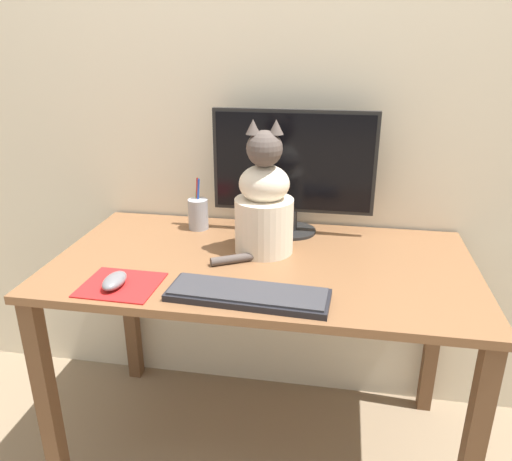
{
  "coord_description": "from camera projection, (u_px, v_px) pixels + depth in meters",
  "views": [
    {
      "loc": [
        0.22,
        -1.39,
        1.39
      ],
      "look_at": [
        -0.01,
        -0.09,
        0.87
      ],
      "focal_mm": 35.0,
      "sensor_mm": 36.0,
      "label": 1
    }
  ],
  "objects": [
    {
      "name": "computer_mouse_left",
      "position": [
        114.0,
        281.0,
        1.37
      ],
      "size": [
        0.06,
        0.1,
        0.03
      ],
      "color": "slate",
      "rests_on": "mousepad_left"
    },
    {
      "name": "pen_cup",
      "position": [
        198.0,
        214.0,
        1.78
      ],
      "size": [
        0.07,
        0.07,
        0.18
      ],
      "color": "#99999E",
      "rests_on": "desk"
    },
    {
      "name": "wall_back",
      "position": [
        281.0,
        79.0,
        1.71
      ],
      "size": [
        7.0,
        0.04,
        2.5
      ],
      "color": "beige",
      "rests_on": "ground_plane"
    },
    {
      "name": "keyboard",
      "position": [
        246.0,
        294.0,
        1.32
      ],
      "size": [
        0.44,
        0.16,
        0.02
      ],
      "rotation": [
        0.0,
        0.0,
        -0.06
      ],
      "color": "black",
      "rests_on": "desk"
    },
    {
      "name": "mousepad_left",
      "position": [
        121.0,
        285.0,
        1.39
      ],
      "size": [
        0.21,
        0.19,
        0.0
      ],
      "rotation": [
        0.0,
        0.0,
        -0.02
      ],
      "color": "red",
      "rests_on": "desk"
    },
    {
      "name": "cat",
      "position": [
        264.0,
        205.0,
        1.56
      ],
      "size": [
        0.25,
        0.26,
        0.42
      ],
      "rotation": [
        0.0,
        0.0,
        0.15
      ],
      "color": "beige",
      "rests_on": "desk"
    },
    {
      "name": "monitor",
      "position": [
        293.0,
        168.0,
        1.69
      ],
      "size": [
        0.55,
        0.17,
        0.43
      ],
      "color": "black",
      "rests_on": "desk"
    },
    {
      "name": "ground_plane",
      "position": [
        262.0,
        444.0,
        1.82
      ],
      "size": [
        12.0,
        12.0,
        0.0
      ],
      "primitive_type": "plane",
      "color": "#847056"
    },
    {
      "name": "desk",
      "position": [
        263.0,
        289.0,
        1.59
      ],
      "size": [
        1.29,
        0.7,
        0.74
      ],
      "color": "brown",
      "rests_on": "ground_plane"
    }
  ]
}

